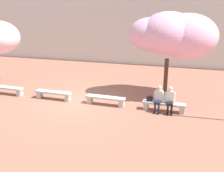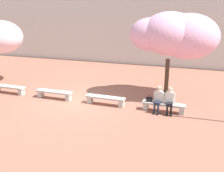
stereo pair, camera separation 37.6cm
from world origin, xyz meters
The scene contains 10 objects.
ground_plane centered at (0.00, 0.00, 0.00)m, with size 100.00×100.00×0.00m, color #9E604C.
building_facade centered at (0.00, 11.65, 4.04)m, with size 28.00×4.00×8.08m, color beige.
stone_bench_west_end centered at (-4.54, 0.00, 0.31)m, with size 2.11×0.47×0.45m.
stone_bench_near_west centered at (-1.51, 0.00, 0.31)m, with size 2.11×0.47×0.45m.
stone_bench_center centered at (1.51, 0.00, 0.31)m, with size 2.11×0.47×0.45m.
stone_bench_near_east centered at (4.54, 0.00, 0.31)m, with size 2.11×0.47×0.45m.
person_seated_left centered at (4.27, -0.05, 0.70)m, with size 0.51×0.71×1.29m.
person_seated_right centered at (4.81, -0.05, 0.70)m, with size 0.51×0.71×1.29m.
handbag centered at (3.82, -0.01, 0.58)m, with size 0.30×0.15×0.34m.
cherry_tree_main centered at (4.61, 2.30, 3.49)m, with size 4.73×3.10×4.71m.
Camera 2 is at (5.76, -12.13, 5.14)m, focal length 42.00 mm.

